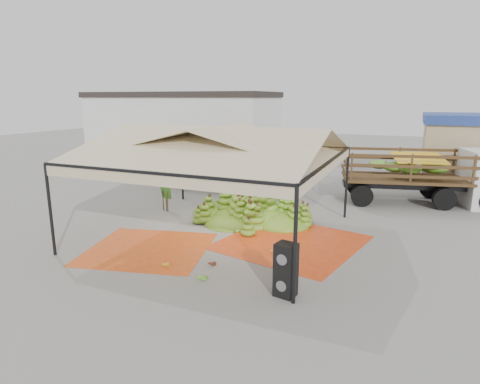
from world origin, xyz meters
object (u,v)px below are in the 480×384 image
at_px(banana_heap, 250,205).
at_px(speaker_stack, 286,270).
at_px(truck_right, 432,171).
at_px(truck_left, 236,161).
at_px(vendor, 288,185).

relative_size(banana_heap, speaker_stack, 3.96).
distance_m(speaker_stack, truck_right, 12.30).
bearing_deg(truck_left, vendor, -29.56).
xyz_separation_m(vendor, truck_right, (6.35, 2.49, 0.77)).
distance_m(banana_heap, vendor, 3.41).
relative_size(vendor, truck_right, 0.21).
distance_m(banana_heap, truck_left, 6.26).
relative_size(banana_heap, vendor, 3.38).
bearing_deg(truck_left, truck_right, 2.21).
distance_m(vendor, truck_left, 4.28).
bearing_deg(vendor, banana_heap, 92.09).
bearing_deg(banana_heap, truck_right, 39.74).
relative_size(vendor, truck_left, 0.24).
xyz_separation_m(speaker_stack, truck_right, (3.69, 11.70, 0.89)).
distance_m(vendor, truck_right, 6.87).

